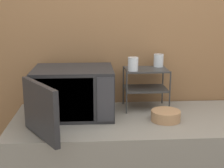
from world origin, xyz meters
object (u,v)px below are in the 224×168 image
microwave (72,93)px  bowl (166,116)px  dish_rack (146,80)px  glass_back_right (159,60)px  glass_front_left (133,64)px

microwave → bowl: 0.61m
dish_rack → glass_back_right: glass_back_right is taller
microwave → glass_back_right: (0.60, 0.19, 0.17)m
glass_back_right → glass_front_left: bearing=-146.7°
microwave → glass_front_left: bearing=8.5°
microwave → glass_back_right: bearing=17.6°
bowl → glass_back_right: bearing=87.5°
dish_rack → glass_back_right: (0.10, 0.07, 0.12)m
glass_front_left → glass_back_right: bearing=33.3°
glass_back_right → bowl: size_ratio=0.49×
microwave → glass_front_left: glass_front_left is taller
microwave → dish_rack: size_ratio=2.46×
dish_rack → bowl: 0.32m
microwave → bowl: bearing=-13.0°
microwave → glass_front_left: size_ratio=8.18×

